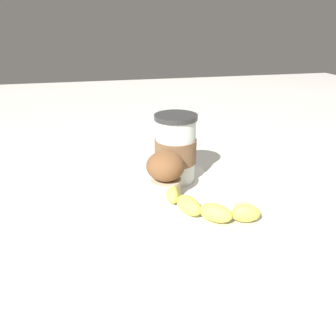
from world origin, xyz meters
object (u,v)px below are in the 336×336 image
Objects in this scene: coffee_cup at (176,149)px; sugar_packet at (247,208)px; muffin at (165,172)px; banana at (204,206)px.

sugar_packet is (0.16, 0.10, -0.07)m from coffee_cup.
coffee_cup is 3.06× the size of sugar_packet.
banana is (0.09, 0.05, -0.04)m from muffin.
coffee_cup reaches higher than muffin.
muffin is (0.07, -0.04, -0.02)m from coffee_cup.
muffin reaches higher than banana.
sugar_packet is at bearing 57.06° from muffin.
coffee_cup is at bearing -174.43° from banana.
muffin is 0.61× the size of banana.
banana is 3.16× the size of sugar_packet.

